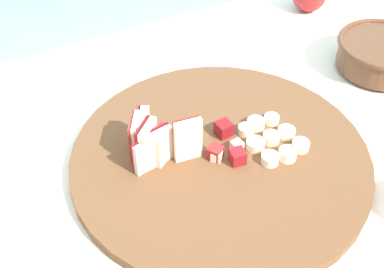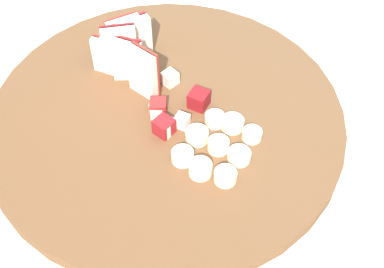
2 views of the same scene
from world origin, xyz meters
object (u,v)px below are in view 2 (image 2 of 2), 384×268
Objects in this scene: banana_slice_rows at (216,147)px; apple_dice_pile at (171,107)px; cutting_board at (166,120)px; apple_wedge_fan at (126,52)px.

apple_dice_pile is at bearing 164.02° from banana_slice_rows.
banana_slice_rows is (0.07, -0.02, -0.00)m from apple_dice_pile.
apple_wedge_fan reaches higher than cutting_board.
apple_wedge_fan reaches higher than banana_slice_rows.
apple_wedge_fan is at bearing 159.93° from apple_dice_pile.
apple_wedge_fan is 1.04× the size of apple_dice_pile.
cutting_board is at bearing 169.95° from banana_slice_rows.
banana_slice_rows is (0.08, -0.01, 0.02)m from cutting_board.
apple_wedge_fan is at bearing 154.89° from cutting_board.
apple_dice_pile is 0.08m from banana_slice_rows.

